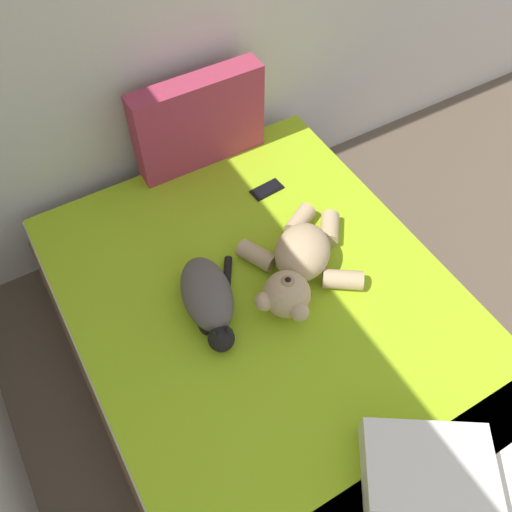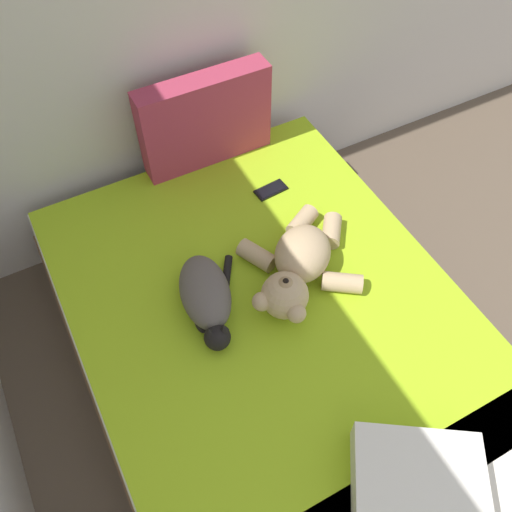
{
  "view_description": "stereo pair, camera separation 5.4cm",
  "coord_description": "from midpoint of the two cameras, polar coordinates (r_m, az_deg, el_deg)",
  "views": [
    {
      "loc": [
        0.5,
        2.53,
        2.27
      ],
      "look_at": [
        1.15,
        3.65,
        0.53
      ],
      "focal_mm": 37.97,
      "sensor_mm": 36.0,
      "label": 1
    },
    {
      "loc": [
        0.54,
        2.5,
        2.27
      ],
      "look_at": [
        1.15,
        3.65,
        0.53
      ],
      "focal_mm": 37.97,
      "sensor_mm": 36.0,
      "label": 2
    }
  ],
  "objects": [
    {
      "name": "cell_phone",
      "position": [
        2.51,
        2.21,
        6.96
      ],
      "size": [
        0.15,
        0.08,
        0.01
      ],
      "color": "black",
      "rests_on": "bed"
    },
    {
      "name": "cat",
      "position": [
        2.07,
        -4.5,
        -4.27
      ],
      "size": [
        0.31,
        0.42,
        0.15
      ],
      "color": "#59514C",
      "rests_on": "bed"
    },
    {
      "name": "bed",
      "position": [
        2.32,
        2.3,
        -8.87
      ],
      "size": [
        1.5,
        1.99,
        0.46
      ],
      "color": "brown",
      "rests_on": "ground_plane"
    },
    {
      "name": "throw_pillow",
      "position": [
        1.89,
        17.52,
        -21.37
      ],
      "size": [
        0.49,
        0.45,
        0.11
      ],
      "primitive_type": "cube",
      "rotation": [
        0.0,
        0.0,
        -0.58
      ],
      "color": "white",
      "rests_on": "bed"
    },
    {
      "name": "patterned_cushion",
      "position": [
        2.54,
        -4.72,
        14.05
      ],
      "size": [
        0.61,
        0.12,
        0.44
      ],
      "color": "#A5334C",
      "rests_on": "bed"
    },
    {
      "name": "teddy_bear",
      "position": [
        2.14,
        5.14,
        -1.08
      ],
      "size": [
        0.56,
        0.52,
        0.2
      ],
      "color": "tan",
      "rests_on": "bed"
    }
  ]
}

